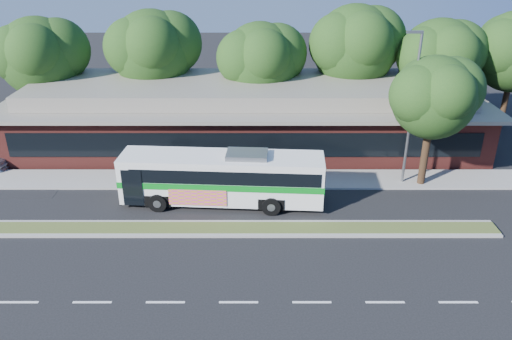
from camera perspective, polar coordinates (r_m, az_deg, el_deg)
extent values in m
plane|color=black|center=(25.16, -1.64, -7.58)|extent=(120.00, 120.00, 0.00)
cube|color=#475A26|center=(25.63, -1.60, -6.72)|extent=(26.00, 1.10, 0.15)
cube|color=gray|center=(30.72, -1.33, -1.07)|extent=(44.00, 2.60, 0.12)
cube|color=maroon|center=(36.24, -1.13, 5.71)|extent=(32.00, 10.00, 3.20)
cube|color=gray|center=(35.71, -1.16, 8.31)|extent=(33.20, 11.20, 0.24)
cube|color=gray|center=(35.54, -1.16, 9.29)|extent=(30.00, 8.00, 1.00)
cube|color=black|center=(31.49, -1.30, 2.87)|extent=(30.00, 0.06, 1.60)
cylinder|color=slate|center=(30.02, 17.33, 6.29)|extent=(0.16, 0.16, 9.00)
cube|color=slate|center=(28.87, 17.70, 14.79)|extent=(0.90, 0.18, 0.14)
cylinder|color=black|center=(41.12, -22.63, 6.71)|extent=(0.44, 0.44, 3.99)
sphere|color=#133511|center=(40.24, -23.50, 11.74)|extent=(5.80, 5.80, 5.80)
sphere|color=#133511|center=(40.06, -21.63, 12.68)|extent=(4.52, 4.52, 4.52)
cylinder|color=black|center=(39.68, -11.31, 7.70)|extent=(0.44, 0.44, 4.20)
sphere|color=#133511|center=(38.74, -11.80, 13.21)|extent=(6.00, 6.00, 6.00)
sphere|color=#133511|center=(38.84, -9.72, 14.13)|extent=(4.68, 4.68, 4.68)
cylinder|color=black|center=(38.04, 0.44, 7.11)|extent=(0.44, 0.44, 3.78)
sphere|color=#133511|center=(37.10, 0.45, 12.37)|extent=(5.60, 5.60, 5.60)
sphere|color=#133511|center=(37.45, 2.43, 13.16)|extent=(4.37, 4.37, 4.37)
cylinder|color=black|center=(39.57, 10.71, 7.86)|extent=(0.44, 0.44, 4.41)
sphere|color=#133511|center=(38.61, 11.20, 13.63)|extent=(6.20, 6.20, 6.20)
sphere|color=#133511|center=(39.26, 13.20, 14.38)|extent=(4.84, 4.84, 4.84)
cylinder|color=black|center=(40.28, 19.40, 6.77)|extent=(0.44, 0.44, 3.86)
sphere|color=#133511|center=(39.38, 20.17, 11.83)|extent=(5.80, 5.80, 5.80)
sphere|color=#133511|center=(40.15, 21.86, 12.49)|extent=(4.52, 4.52, 4.52)
cylinder|color=black|center=(43.46, 26.56, 6.98)|extent=(0.44, 0.44, 4.12)
cube|color=silver|center=(27.51, -3.89, -0.85)|extent=(11.18, 3.05, 2.54)
cube|color=black|center=(27.26, -3.34, 0.10)|extent=(10.30, 3.04, 0.76)
cube|color=silver|center=(27.02, -3.96, 1.37)|extent=(11.20, 3.07, 0.24)
cube|color=#057C19|center=(27.54, -3.88, -0.99)|extent=(11.24, 3.11, 0.35)
cube|color=black|center=(28.61, -14.99, 0.04)|extent=(0.19, 2.07, 1.58)
cube|color=black|center=(27.11, 7.78, -0.03)|extent=(0.18, 1.93, 1.02)
cube|color=#D73F8B|center=(26.92, -6.70, -3.16)|extent=(3.13, 0.25, 0.92)
cube|color=slate|center=(26.79, -1.04, 1.76)|extent=(2.30, 1.61, 0.28)
cylinder|color=black|center=(27.62, -11.17, -3.69)|extent=(1.03, 0.40, 1.01)
cylinder|color=black|center=(29.61, -10.10, -1.56)|extent=(1.03, 0.40, 1.01)
cylinder|color=black|center=(26.77, 1.76, -4.17)|extent=(1.03, 0.40, 1.01)
cylinder|color=black|center=(28.81, 1.92, -1.94)|extent=(1.03, 0.40, 1.01)
cylinder|color=black|center=(31.01, 18.75, 1.76)|extent=(0.44, 0.44, 4.03)
sphere|color=#133511|center=(29.91, 19.65, 7.81)|extent=(4.71, 4.71, 4.71)
sphere|color=#133511|center=(30.49, 21.44, 8.59)|extent=(3.67, 3.67, 3.67)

